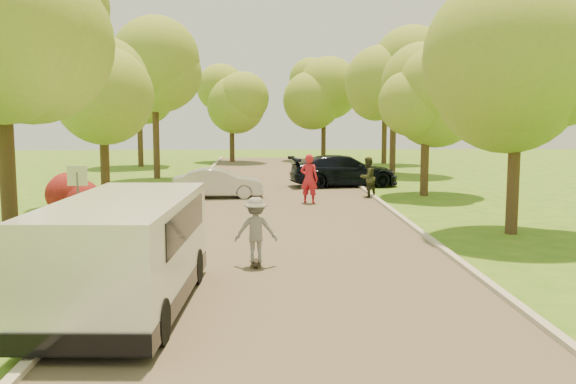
{
  "coord_description": "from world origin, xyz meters",
  "views": [
    {
      "loc": [
        -0.66,
        -13.78,
        3.62
      ],
      "look_at": [
        0.06,
        4.99,
        1.3
      ],
      "focal_mm": 40.0,
      "sensor_mm": 36.0,
      "label": 1
    }
  ],
  "objects": [
    {
      "name": "red_shrub",
      "position": [
        -6.3,
        5.5,
        1.1
      ],
      "size": [
        1.7,
        1.7,
        1.95
      ],
      "color": "#382619",
      "rests_on": "ground"
    },
    {
      "name": "longboard",
      "position": [
        -0.85,
        1.14,
        0.09
      ],
      "size": [
        0.23,
        0.8,
        0.09
      ],
      "rotation": [
        0.0,
        0.0,
        3.13
      ],
      "color": "black",
      "rests_on": "ground"
    },
    {
      "name": "person_olive",
      "position": [
        3.8,
        13.47,
        0.87
      ],
      "size": [
        1.07,
        1.05,
        1.74
      ],
      "primitive_type": "imported",
      "rotation": [
        0.0,
        0.0,
        3.84
      ],
      "color": "#2E311D",
      "rests_on": "ground"
    },
    {
      "name": "silver_sedan",
      "position": [
        -2.61,
        13.57,
        0.63
      ],
      "size": [
        3.89,
        1.52,
        1.26
      ],
      "primitive_type": "imported",
      "rotation": [
        0.0,
        0.0,
        1.62
      ],
      "color": "#BABBC0",
      "rests_on": "ground"
    },
    {
      "name": "tree_l_mida",
      "position": [
        -6.3,
        1.0,
        5.17
      ],
      "size": [
        4.71,
        4.6,
        7.39
      ],
      "color": "#382619",
      "rests_on": "ground"
    },
    {
      "name": "tree_r_mida",
      "position": [
        7.02,
        5.0,
        5.54
      ],
      "size": [
        5.13,
        5.0,
        7.95
      ],
      "color": "#382619",
      "rests_on": "ground"
    },
    {
      "name": "tree_l_midb",
      "position": [
        -6.81,
        12.0,
        4.59
      ],
      "size": [
        4.3,
        4.2,
        6.62
      ],
      "color": "#382619",
      "rests_on": "ground"
    },
    {
      "name": "tree_r_far",
      "position": [
        7.23,
        24.0,
        5.83
      ],
      "size": [
        5.33,
        5.2,
        8.34
      ],
      "color": "#382619",
      "rests_on": "ground"
    },
    {
      "name": "tree_bg_d",
      "position": [
        4.22,
        36.0,
        5.31
      ],
      "size": [
        5.12,
        5.0,
        7.72
      ],
      "color": "#382619",
      "rests_on": "ground"
    },
    {
      "name": "tree_bg_c",
      "position": [
        -2.79,
        34.0,
        5.02
      ],
      "size": [
        4.92,
        4.8,
        7.33
      ],
      "color": "#382619",
      "rests_on": "ground"
    },
    {
      "name": "ground",
      "position": [
        0.0,
        0.0,
        0.0
      ],
      "size": [
        100.0,
        100.0,
        0.0
      ],
      "primitive_type": "plane",
      "color": "#336B19",
      "rests_on": "ground"
    },
    {
      "name": "street_sign",
      "position": [
        -5.8,
        4.0,
        1.56
      ],
      "size": [
        0.55,
        0.06,
        2.17
      ],
      "color": "#59595E",
      "rests_on": "ground"
    },
    {
      "name": "curb_left",
      "position": [
        -4.05,
        8.0,
        0.06
      ],
      "size": [
        0.18,
        60.0,
        0.12
      ],
      "primitive_type": "cube",
      "color": "#B2AD9E",
      "rests_on": "ground"
    },
    {
      "name": "tree_l_far",
      "position": [
        -6.39,
        22.0,
        5.47
      ],
      "size": [
        4.92,
        4.8,
        7.79
      ],
      "color": "#382619",
      "rests_on": "ground"
    },
    {
      "name": "tree_bg_a",
      "position": [
        -8.78,
        30.0,
        5.31
      ],
      "size": [
        5.12,
        5.0,
        7.72
      ],
      "color": "#382619",
      "rests_on": "ground"
    },
    {
      "name": "tree_r_midb",
      "position": [
        6.6,
        14.0,
        4.88
      ],
      "size": [
        4.51,
        4.4,
        7.01
      ],
      "color": "#382619",
      "rests_on": "ground"
    },
    {
      "name": "minivan",
      "position": [
        -3.2,
        -2.12,
        1.09
      ],
      "size": [
        2.45,
        5.67,
        2.07
      ],
      "rotation": [
        0.0,
        0.0,
        -0.05
      ],
      "color": "white",
      "rests_on": "ground"
    },
    {
      "name": "skateboarder",
      "position": [
        -0.85,
        1.14,
        0.88
      ],
      "size": [
        1.01,
        0.58,
        1.56
      ],
      "primitive_type": "imported",
      "rotation": [
        0.0,
        0.0,
        3.13
      ],
      "color": "gray",
      "rests_on": "longboard"
    },
    {
      "name": "curb_right",
      "position": [
        4.05,
        8.0,
        0.06
      ],
      "size": [
        0.18,
        60.0,
        0.12
      ],
      "primitive_type": "cube",
      "color": "#B2AD9E",
      "rests_on": "ground"
    },
    {
      "name": "dark_sedan",
      "position": [
        3.3,
        17.65,
        0.78
      ],
      "size": [
        5.59,
        2.84,
        1.55
      ],
      "primitive_type": "imported",
      "rotation": [
        0.0,
        0.0,
        1.7
      ],
      "color": "black",
      "rests_on": "ground"
    },
    {
      "name": "tree_bg_b",
      "position": [
        8.22,
        32.0,
        5.54
      ],
      "size": [
        5.12,
        5.0,
        7.95
      ],
      "color": "#382619",
      "rests_on": "ground"
    },
    {
      "name": "road",
      "position": [
        0.0,
        8.0,
        0.01
      ],
      "size": [
        8.0,
        60.0,
        0.01
      ],
      "primitive_type": "cube",
      "color": "#4C4438",
      "rests_on": "ground"
    },
    {
      "name": "person_striped",
      "position": [
        1.16,
        11.69,
        1.0
      ],
      "size": [
        0.85,
        0.7,
        2.0
      ],
      "primitive_type": "imported",
      "rotation": [
        0.0,
        0.0,
        2.78
      ],
      "color": "#B41B28",
      "rests_on": "ground"
    }
  ]
}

